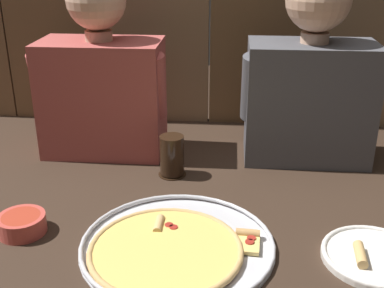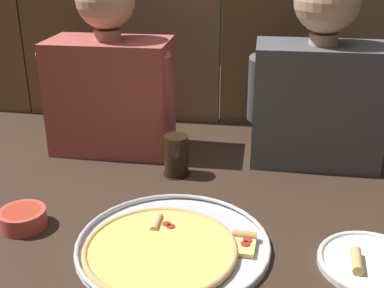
{
  "view_description": "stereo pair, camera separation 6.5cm",
  "coord_description": "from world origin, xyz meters",
  "px_view_note": "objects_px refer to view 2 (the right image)",
  "views": [
    {
      "loc": [
        0.08,
        -0.96,
        0.63
      ],
      "look_at": [
        -0.01,
        0.1,
        0.18
      ],
      "focal_mm": 45.67,
      "sensor_mm": 36.0,
      "label": 1
    },
    {
      "loc": [
        0.14,
        -0.95,
        0.63
      ],
      "look_at": [
        -0.01,
        0.1,
        0.18
      ],
      "focal_mm": 45.67,
      "sensor_mm": 36.0,
      "label": 2
    }
  ],
  "objects_px": {
    "dipping_bowl": "(23,218)",
    "diner_left": "(110,72)",
    "drinking_glass": "(176,156)",
    "diner_right": "(320,76)",
    "pizza_tray": "(168,246)",
    "dinner_plate": "(372,263)"
  },
  "relations": [
    {
      "from": "pizza_tray",
      "to": "dinner_plate",
      "type": "relative_size",
      "value": 1.92
    },
    {
      "from": "pizza_tray",
      "to": "dipping_bowl",
      "type": "relative_size",
      "value": 3.91
    },
    {
      "from": "pizza_tray",
      "to": "drinking_glass",
      "type": "relative_size",
      "value": 3.61
    },
    {
      "from": "drinking_glass",
      "to": "diner_right",
      "type": "xyz_separation_m",
      "value": [
        0.39,
        0.16,
        0.2
      ]
    },
    {
      "from": "dipping_bowl",
      "to": "diner_left",
      "type": "distance_m",
      "value": 0.54
    },
    {
      "from": "diner_left",
      "to": "diner_right",
      "type": "height_order",
      "value": "diner_right"
    },
    {
      "from": "dinner_plate",
      "to": "dipping_bowl",
      "type": "height_order",
      "value": "dipping_bowl"
    },
    {
      "from": "dipping_bowl",
      "to": "diner_left",
      "type": "bearing_deg",
      "value": 80.76
    },
    {
      "from": "drinking_glass",
      "to": "dipping_bowl",
      "type": "bearing_deg",
      "value": -133.7
    },
    {
      "from": "drinking_glass",
      "to": "diner_left",
      "type": "distance_m",
      "value": 0.34
    },
    {
      "from": "dinner_plate",
      "to": "drinking_glass",
      "type": "bearing_deg",
      "value": 142.4
    },
    {
      "from": "diner_right",
      "to": "dipping_bowl",
      "type": "bearing_deg",
      "value": -145.4
    },
    {
      "from": "drinking_glass",
      "to": "diner_right",
      "type": "bearing_deg",
      "value": 22.22
    },
    {
      "from": "dinner_plate",
      "to": "diner_right",
      "type": "xyz_separation_m",
      "value": [
        -0.08,
        0.53,
        0.25
      ]
    },
    {
      "from": "pizza_tray",
      "to": "dipping_bowl",
      "type": "xyz_separation_m",
      "value": [
        -0.36,
        0.04,
        0.01
      ]
    },
    {
      "from": "drinking_glass",
      "to": "dipping_bowl",
      "type": "distance_m",
      "value": 0.45
    },
    {
      "from": "diner_left",
      "to": "dinner_plate",
      "type": "bearing_deg",
      "value": -36.68
    },
    {
      "from": "dinner_plate",
      "to": "diner_left",
      "type": "xyz_separation_m",
      "value": [
        -0.71,
        0.53,
        0.24
      ]
    },
    {
      "from": "drinking_glass",
      "to": "dipping_bowl",
      "type": "height_order",
      "value": "drinking_glass"
    },
    {
      "from": "diner_left",
      "to": "diner_right",
      "type": "bearing_deg",
      "value": 0.03
    },
    {
      "from": "pizza_tray",
      "to": "dinner_plate",
      "type": "xyz_separation_m",
      "value": [
        0.43,
        0.0,
        -0.0
      ]
    },
    {
      "from": "dipping_bowl",
      "to": "drinking_glass",
      "type": "bearing_deg",
      "value": 46.3
    }
  ]
}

